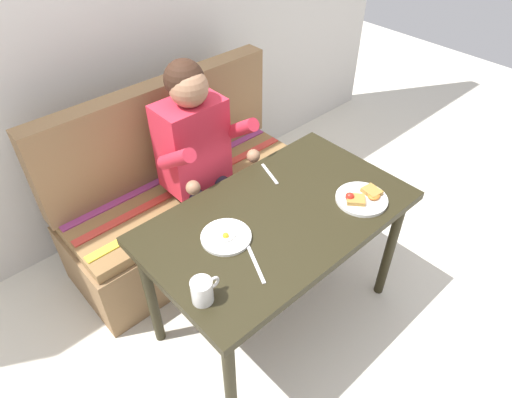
# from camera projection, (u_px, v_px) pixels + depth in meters

# --- Properties ---
(ground_plane) EXTENTS (8.00, 8.00, 0.00)m
(ground_plane) POSITION_uv_depth(u_px,v_px,m) (275.00, 312.00, 2.43)
(ground_plane) COLOR beige
(back_wall) EXTENTS (4.40, 0.10, 2.60)m
(back_wall) POSITION_uv_depth(u_px,v_px,m) (109.00, 8.00, 2.29)
(back_wall) COLOR beige
(back_wall) RESTS_ON ground
(table) EXTENTS (1.20, 0.70, 0.73)m
(table) POSITION_uv_depth(u_px,v_px,m) (278.00, 227.00, 2.01)
(table) COLOR black
(table) RESTS_ON ground
(couch) EXTENTS (1.44, 0.56, 1.00)m
(couch) POSITION_uv_depth(u_px,v_px,m) (186.00, 199.00, 2.64)
(couch) COLOR olive
(couch) RESTS_ON ground
(person) EXTENTS (0.45, 0.61, 1.21)m
(person) POSITION_uv_depth(u_px,v_px,m) (201.00, 153.00, 2.29)
(person) COLOR red
(person) RESTS_ON ground
(plate_breakfast) EXTENTS (0.23, 0.23, 0.05)m
(plate_breakfast) POSITION_uv_depth(u_px,v_px,m) (362.00, 198.00, 2.01)
(plate_breakfast) COLOR white
(plate_breakfast) RESTS_ON table
(plate_eggs) EXTENTS (0.21, 0.21, 0.04)m
(plate_eggs) POSITION_uv_depth(u_px,v_px,m) (226.00, 237.00, 1.84)
(plate_eggs) COLOR white
(plate_eggs) RESTS_ON table
(coffee_mug) EXTENTS (0.12, 0.08, 0.10)m
(coffee_mug) POSITION_uv_depth(u_px,v_px,m) (202.00, 290.00, 1.58)
(coffee_mug) COLOR white
(coffee_mug) RESTS_ON table
(fork) EXTENTS (0.07, 0.17, 0.00)m
(fork) POSITION_uv_depth(u_px,v_px,m) (270.00, 174.00, 2.17)
(fork) COLOR silver
(fork) RESTS_ON table
(knife) EXTENTS (0.09, 0.19, 0.00)m
(knife) POSITION_uv_depth(u_px,v_px,m) (256.00, 264.00, 1.73)
(knife) COLOR silver
(knife) RESTS_ON table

